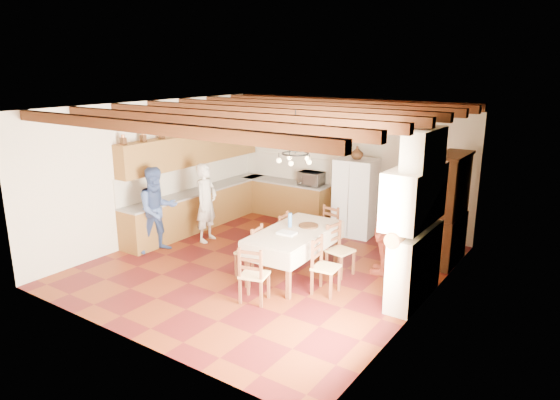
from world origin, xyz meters
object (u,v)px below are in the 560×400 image
object	(u,v)px
chair_right_far	(340,250)
dining_table	(295,235)
refrigerator	(356,197)
chair_left_near	(249,250)
person_man	(206,203)
chair_right_near	(326,266)
microwave	(311,178)
person_woman_red	(384,231)
chair_end_near	(254,274)
hutch	(449,209)
chair_left_far	(276,236)
person_woman_blue	(157,210)
chair_end_far	(325,230)

from	to	relation	value
chair_right_far	dining_table	bearing A→B (deg)	137.57
refrigerator	chair_left_near	xyz separation A→B (m)	(-0.55, -3.17, -0.38)
dining_table	person_man	bearing A→B (deg)	169.00
chair_right_near	microwave	distance (m)	4.12
chair_left_near	person_woman_red	distance (m)	2.48
chair_end_near	person_woman_red	world-z (taller)	person_woman_red
chair_left_near	person_woman_red	bearing A→B (deg)	117.98
dining_table	hutch	bearing A→B (deg)	46.70
chair_left_far	microwave	bearing A→B (deg)	-174.39
refrigerator	dining_table	size ratio (longest dim) A/B	0.85
refrigerator	chair_left_near	bearing A→B (deg)	-104.31
chair_left_far	chair_right_near	distance (m)	1.76
chair_left_near	person_woman_blue	bearing A→B (deg)	-97.36
chair_right_near	chair_end_near	distance (m)	1.22
refrigerator	chair_left_far	xyz separation A→B (m)	(-0.61, -2.25, -0.38)
hutch	chair_left_near	size ratio (longest dim) A/B	2.23
chair_right_near	person_woman_red	xyz separation A→B (m)	(0.44, 1.34, 0.34)
chair_left_far	person_woman_blue	bearing A→B (deg)	-76.43
hutch	dining_table	xyz separation A→B (m)	(-2.07, -2.20, -0.29)
microwave	refrigerator	bearing A→B (deg)	-14.60
refrigerator	chair_end_far	xyz separation A→B (m)	(0.03, -1.41, -0.38)
chair_end_near	microwave	world-z (taller)	microwave
hutch	microwave	world-z (taller)	hutch
person_woman_red	chair_right_near	bearing A→B (deg)	-27.71
hutch	person_man	distance (m)	4.96
person_man	chair_left_near	bearing A→B (deg)	-126.53
dining_table	chair_end_near	xyz separation A→B (m)	(0.04, -1.24, -0.30)
chair_left_near	person_woman_red	size ratio (longest dim) A/B	0.59
chair_right_far	person_woman_blue	size ratio (longest dim) A/B	0.54
microwave	dining_table	bearing A→B (deg)	-65.17
chair_left_far	chair_end_far	xyz separation A→B (m)	(0.64, 0.84, 0.00)
chair_left_far	person_woman_red	size ratio (longest dim) A/B	0.59
chair_right_near	person_woman_red	distance (m)	1.45
chair_right_near	person_woman_red	bearing A→B (deg)	-23.30
chair_right_near	person_woman_blue	bearing A→B (deg)	87.92
chair_left_near	chair_left_far	size ratio (longest dim) A/B	1.00
chair_right_near	microwave	size ratio (longest dim) A/B	1.65
chair_right_far	hutch	bearing A→B (deg)	-28.60
chair_left_far	chair_end_near	bearing A→B (deg)	13.87
chair_right_near	person_woman_red	world-z (taller)	person_woman_red
person_woman_red	dining_table	bearing A→B (deg)	-61.04
person_man	person_woman_red	size ratio (longest dim) A/B	1.05
chair_left_far	chair_end_far	size ratio (longest dim) A/B	1.00
person_man	person_woman_blue	world-z (taller)	person_woman_blue
dining_table	chair_right_near	xyz separation A→B (m)	(0.84, -0.32, -0.30)
dining_table	chair_right_far	bearing A→B (deg)	36.67
person_woman_red	chair_end_near	bearing A→B (deg)	-38.43
chair_left_near	chair_end_far	bearing A→B (deg)	152.56
hutch	chair_right_near	size ratio (longest dim) A/B	2.23
chair_left_near	chair_end_near	bearing A→B (deg)	33.48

